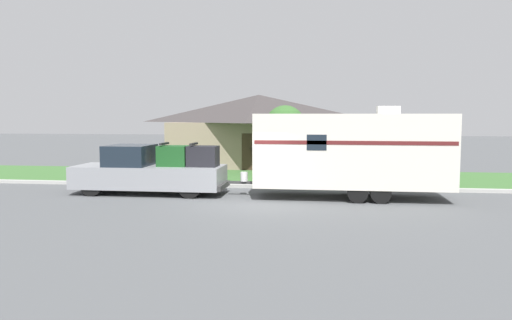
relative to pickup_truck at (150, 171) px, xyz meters
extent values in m
plane|color=#515456|center=(4.24, -1.64, -0.89)|extent=(120.00, 120.00, 0.00)
cube|color=#ADADA8|center=(4.24, 2.11, -0.82)|extent=(80.00, 0.30, 0.14)
cube|color=#3D6B33|center=(4.24, 5.76, -0.88)|extent=(80.00, 7.00, 0.03)
cube|color=gray|center=(2.75, 12.27, 0.45)|extent=(9.98, 7.25, 2.69)
pyramid|color=#3D3838|center=(2.75, 12.27, 2.65)|extent=(10.78, 7.83, 1.70)
cube|color=#4C3828|center=(2.75, 8.67, 0.16)|extent=(1.00, 0.06, 2.10)
cylinder|color=black|center=(-2.05, -0.87, -0.44)|extent=(0.91, 0.28, 0.91)
cylinder|color=black|center=(-2.05, 0.87, -0.44)|extent=(0.91, 0.28, 0.91)
cylinder|color=black|center=(1.86, -0.87, -0.44)|extent=(0.91, 0.28, 0.91)
cylinder|color=black|center=(1.86, 0.87, -0.44)|extent=(0.91, 0.28, 0.91)
cube|color=gray|center=(-1.40, 0.00, -0.21)|extent=(3.20, 2.10, 0.87)
cube|color=#19232D|center=(-0.83, 0.00, 0.63)|extent=(1.66, 1.93, 0.81)
cube|color=gray|center=(1.56, 0.00, -0.21)|extent=(2.72, 2.10, 0.87)
cube|color=#333333|center=(2.98, 0.00, -0.53)|extent=(0.12, 1.89, 0.20)
cube|color=#194C1E|center=(0.96, 0.00, 0.63)|extent=(1.15, 0.88, 0.80)
cube|color=black|center=(0.59, 0.00, 1.11)|extent=(0.10, 0.97, 0.08)
cube|color=black|center=(2.16, 0.00, 0.63)|extent=(1.15, 0.88, 0.80)
cube|color=black|center=(1.79, 0.00, 1.11)|extent=(0.10, 0.97, 0.08)
cylinder|color=black|center=(8.06, -1.06, -0.53)|extent=(0.73, 0.22, 0.73)
cylinder|color=black|center=(8.06, 1.06, -0.53)|extent=(0.73, 0.22, 0.73)
cylinder|color=black|center=(8.86, -1.06, -0.53)|extent=(0.73, 0.22, 0.73)
cylinder|color=black|center=(8.86, 1.06, -0.53)|extent=(0.73, 0.22, 0.73)
cube|color=silver|center=(7.88, 0.00, 0.92)|extent=(7.20, 2.41, 2.71)
cube|color=#5B1E1E|center=(7.88, -1.21, 1.26)|extent=(7.05, 0.01, 0.14)
cube|color=#383838|center=(3.73, 0.00, -0.38)|extent=(1.11, 0.12, 0.10)
cylinder|color=silver|center=(3.78, 0.00, -0.15)|extent=(0.28, 0.28, 0.36)
cube|color=silver|center=(9.18, 0.00, 2.42)|extent=(0.80, 0.68, 0.28)
cube|color=#19232D|center=(6.59, -1.21, 1.26)|extent=(0.70, 0.01, 0.56)
cylinder|color=brown|center=(8.00, 3.08, -0.32)|extent=(0.09, 0.09, 1.15)
cube|color=black|center=(8.00, 3.08, 0.37)|extent=(0.48, 0.20, 0.22)
cylinder|color=brown|center=(4.91, 5.88, 0.03)|extent=(0.24, 0.24, 1.84)
sphere|color=#38662D|center=(4.91, 5.88, 1.71)|extent=(2.03, 2.03, 2.03)
camera|label=1|loc=(6.85, -18.97, 2.24)|focal=35.00mm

